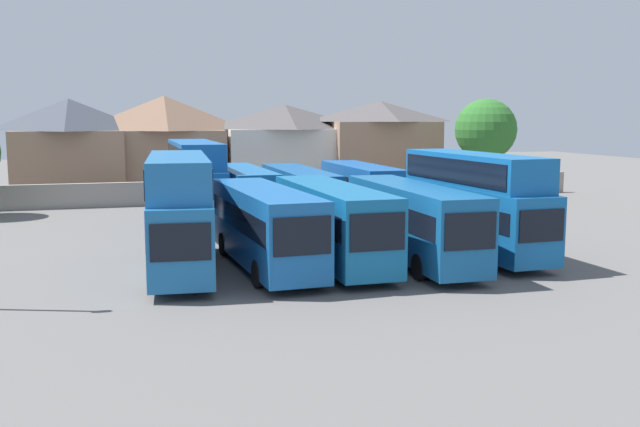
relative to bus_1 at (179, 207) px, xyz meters
name	(u,v)px	position (x,y,z in m)	size (l,w,h in m)	color
ground	(262,212)	(6.98, 17.59, -2.81)	(140.00, 140.00, 0.00)	#605E5B
depot_boundary_wall	(247,191)	(6.98, 23.54, -1.91)	(56.00, 0.50, 1.80)	gray
bus_1	(179,207)	(0.00, 0.00, 0.00)	(3.14, 10.75, 4.99)	#1C63A3
bus_2	(264,223)	(3.65, -0.31, -0.80)	(3.13, 11.24, 3.52)	#175BA4
bus_3	(332,219)	(6.78, -0.10, -0.78)	(2.74, 11.52, 3.55)	#12629B
bus_4	(411,218)	(10.40, -0.73, -0.79)	(2.59, 11.69, 3.54)	#145995
bus_5	(474,198)	(13.93, -0.01, -0.05)	(2.88, 10.67, 4.89)	#135DA3
bus_6	(196,177)	(2.09, 13.98, 0.06)	(2.70, 11.20, 5.09)	#1659A6
bus_7	(243,191)	(5.01, 13.57, -0.86)	(2.81, 11.09, 3.40)	#1862A7
bus_8	(299,191)	(8.65, 13.61, -0.93)	(2.65, 12.04, 3.27)	#135397
bus_9	(361,188)	(12.85, 13.53, -0.82)	(2.60, 10.63, 3.47)	#1554A4
house_terrace_left	(70,147)	(-6.36, 30.93, 1.32)	(8.98, 8.12, 8.08)	#9E7A60
house_terrace_centre	(165,144)	(1.27, 31.00, 1.48)	(10.13, 6.76, 8.37)	#9E7A60
house_terrace_right	(285,147)	(11.67, 30.82, 1.10)	(11.10, 6.37, 7.67)	silver
house_terrace_far_right	(380,145)	(20.33, 30.17, 1.27)	(10.12, 6.82, 8.01)	#9E7A60
tree_behind_wall	(486,130)	(26.25, 21.54, 2.74)	(4.98, 4.98, 8.06)	brown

